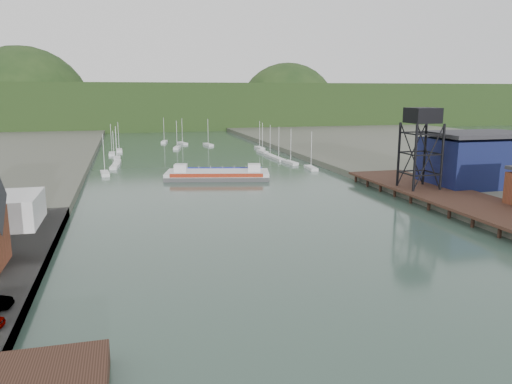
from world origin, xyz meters
TOP-DOWN VIEW (x-y plane):
  - ground at (0.00, 0.00)m, footprint 600.00×600.00m
  - east_pier at (37.00, 45.00)m, footprint 14.00×70.00m
  - lift_tower at (35.00, 58.00)m, footprint 6.50×6.50m
  - blue_shed at (50.00, 60.00)m, footprint 20.50×14.50m
  - marina_sailboats at (0.08, 138.46)m, footprint 57.71×92.65m
  - distant_hills at (-3.98, 301.35)m, footprint 500.00×120.00m
  - chain_ferry at (-0.23, 90.98)m, footprint 26.93×15.64m

SIDE VIEW (x-z plane):
  - ground at x=0.00m, z-range 0.00..0.00m
  - marina_sailboats at x=0.08m, z-range -0.10..0.80m
  - chain_ferry at x=-0.23m, z-range -0.78..2.87m
  - east_pier at x=37.00m, z-range 0.67..3.12m
  - blue_shed at x=50.00m, z-range 1.41..12.71m
  - distant_hills at x=-3.98m, z-range -29.62..50.38m
  - lift_tower at x=35.00m, z-range 7.65..23.65m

